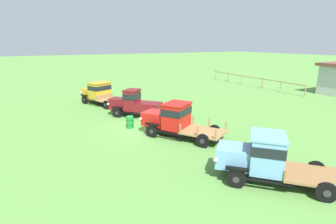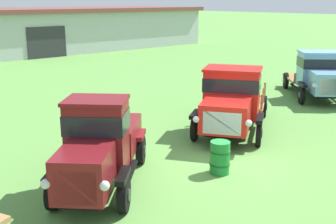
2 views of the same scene
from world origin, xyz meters
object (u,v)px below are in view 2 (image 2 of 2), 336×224
(vintage_truck_far_side, at_px, (320,74))
(farm_shed, at_px, (61,28))
(vintage_truck_midrow_center, at_px, (231,100))
(vintage_truck_second_in_line, at_px, (100,144))
(oil_drum_beside_row, at_px, (220,157))

(vintage_truck_far_side, bearing_deg, farm_shed, 87.59)
(vintage_truck_far_side, bearing_deg, vintage_truck_midrow_center, -174.56)
(vintage_truck_second_in_line, xyz_separation_m, vintage_truck_midrow_center, (5.57, 0.64, 0.09))
(farm_shed, relative_size, vintage_truck_midrow_center, 4.69)
(vintage_truck_midrow_center, height_order, vintage_truck_far_side, vintage_truck_midrow_center)
(vintage_truck_second_in_line, distance_m, oil_drum_beside_row, 3.15)
(vintage_truck_midrow_center, xyz_separation_m, vintage_truck_far_side, (6.96, 0.66, -0.02))
(vintage_truck_second_in_line, height_order, oil_drum_beside_row, vintage_truck_second_in_line)
(farm_shed, height_order, oil_drum_beside_row, farm_shed)
(vintage_truck_midrow_center, relative_size, oil_drum_beside_row, 6.50)
(vintage_truck_far_side, relative_size, oil_drum_beside_row, 5.75)
(vintage_truck_far_side, bearing_deg, vintage_truck_second_in_line, -174.04)
(vintage_truck_midrow_center, bearing_deg, vintage_truck_far_side, 5.44)
(farm_shed, xyz_separation_m, vintage_truck_midrow_center, (-8.07, -27.07, -0.70))
(farm_shed, xyz_separation_m, vintage_truck_far_side, (-1.11, -26.41, -0.71))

